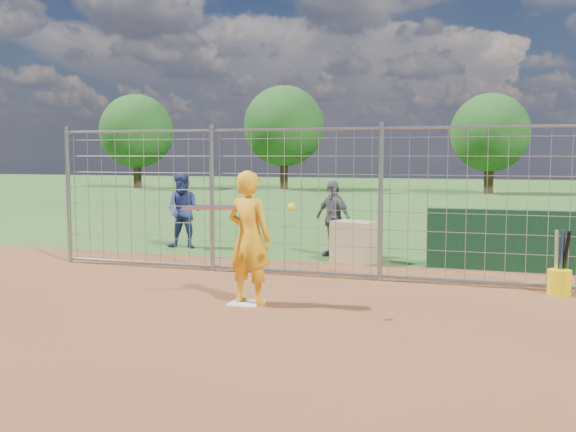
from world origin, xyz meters
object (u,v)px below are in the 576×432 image
(batter, at_px, (249,238))
(bystander_b, at_px, (333,218))
(bystander_a, at_px, (184,211))
(bucket_with_bats, at_px, (560,279))
(equipment_bin, at_px, (354,242))

(batter, height_order, bystander_b, batter)
(bystander_a, distance_m, bucket_with_bats, 7.99)
(batter, bearing_deg, equipment_bin, -87.14)
(equipment_bin, height_order, bucket_with_bats, bucket_with_bats)
(bucket_with_bats, bearing_deg, bystander_a, 160.46)
(batter, relative_size, equipment_bin, 2.32)
(batter, distance_m, bystander_b, 4.50)
(bystander_b, height_order, equipment_bin, bystander_b)
(bystander_a, height_order, bystander_b, bystander_a)
(bucket_with_bats, bearing_deg, batter, -155.15)
(equipment_bin, xyz_separation_m, bucket_with_bats, (3.49, -1.93, -0.15))
(bystander_b, distance_m, bucket_with_bats, 4.85)
(bystander_a, relative_size, bystander_b, 1.08)
(equipment_bin, bearing_deg, bucket_with_bats, -9.83)
(equipment_bin, distance_m, bucket_with_bats, 3.99)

